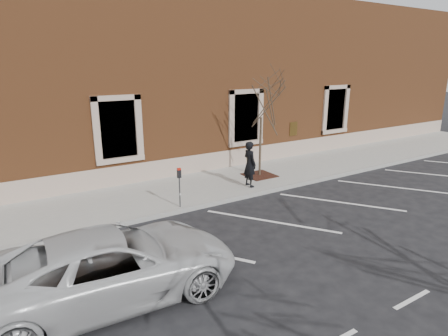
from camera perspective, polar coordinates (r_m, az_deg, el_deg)
ground at (r=13.76m, az=1.33°, el=-4.99°), size 120.00×120.00×0.00m
sidewalk_near at (r=15.14m, az=-2.31°, el=-2.73°), size 40.00×3.50×0.15m
curb_near at (r=13.69m, az=1.44°, el=-4.76°), size 40.00×0.12×0.15m
parking_stripes at (r=12.12m, az=7.09°, el=-8.08°), size 28.00×4.40×0.01m
building_civic at (r=19.81m, az=-11.28°, el=12.94°), size 40.00×8.62×8.00m
man at (r=14.64m, az=3.94°, el=0.60°), size 0.44×0.66×1.81m
parking_meter at (r=12.55m, az=-6.83°, el=-1.86°), size 0.12×0.10×1.37m
tree_grate at (r=16.30m, az=5.42°, el=-1.09°), size 1.22×1.22×0.03m
sapling at (r=15.68m, az=5.73°, el=10.19°), size 2.76×2.76×4.60m
white_truck at (r=8.53m, az=-16.57°, el=-13.93°), size 5.49×2.71×1.50m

